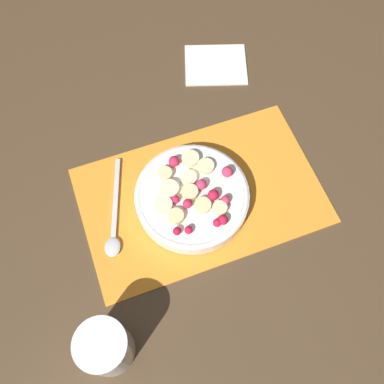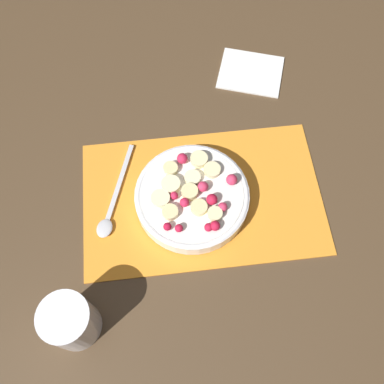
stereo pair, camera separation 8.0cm
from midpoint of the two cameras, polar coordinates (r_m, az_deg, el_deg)
ground_plane at (r=0.84m, az=4.07°, el=-1.06°), size 3.00×3.00×0.00m
placemat at (r=0.84m, az=4.08°, el=-0.98°), size 0.47×0.29×0.01m
fruit_bowl at (r=0.81m, az=2.77°, el=-0.87°), size 0.22×0.22×0.06m
spoon at (r=0.83m, az=-8.09°, el=-2.50°), size 0.09×0.20×0.01m
drinking_glass at (r=0.74m, az=-12.86°, el=-16.84°), size 0.08×0.08×0.10m
napkin at (r=1.02m, az=10.12°, el=15.30°), size 0.17×0.16×0.01m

